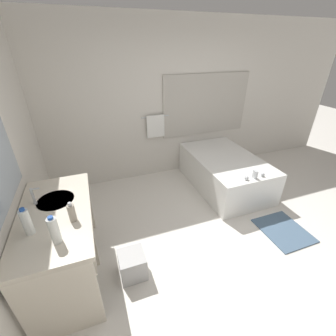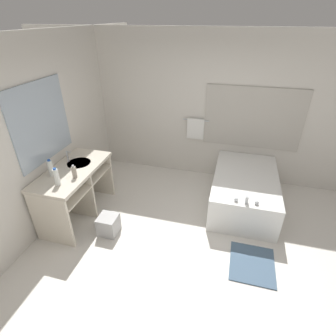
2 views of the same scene
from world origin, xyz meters
name	(u,v)px [view 2 (image 2 of 2)]	position (x,y,z in m)	size (l,w,h in m)	color
ground_plane	(187,254)	(0.00, 0.00, 0.00)	(16.00, 16.00, 0.00)	silver
wall_back_with_blinds	(215,110)	(0.02, 2.23, 1.35)	(7.40, 0.13, 2.70)	silver
wall_left_with_mirror	(23,147)	(-2.23, 0.01, 1.35)	(0.08, 7.40, 2.70)	silver
vanity_counter	(76,181)	(-1.86, 0.41, 0.63)	(0.66, 1.33, 0.86)	beige
sink_faucet	(68,156)	(-2.04, 0.58, 0.95)	(0.09, 0.04, 0.18)	silver
bathtub	(244,189)	(0.71, 1.35, 0.31)	(1.03, 1.67, 0.69)	white
water_bottle_1	(51,168)	(-2.02, 0.15, 0.99)	(0.07, 0.07, 0.26)	silver
water_bottle_2	(56,177)	(-1.80, -0.03, 0.99)	(0.07, 0.07, 0.26)	silver
soap_dispenser	(74,172)	(-1.68, 0.20, 0.95)	(0.06, 0.06, 0.20)	gray
waste_bin	(109,225)	(-1.22, 0.12, 0.15)	(0.28, 0.28, 0.30)	#B2B2B2
bath_mat	(252,264)	(0.87, 0.06, 0.01)	(0.58, 0.65, 0.02)	slate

